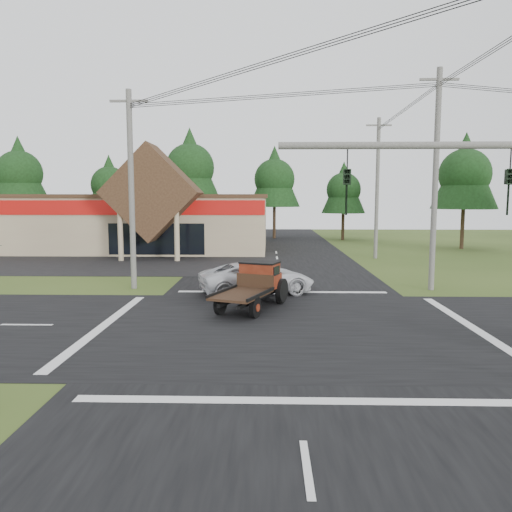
{
  "coord_description": "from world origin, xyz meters",
  "views": [
    {
      "loc": [
        -0.71,
        -18.52,
        4.87
      ],
      "look_at": [
        -1.28,
        4.45,
        2.2
      ],
      "focal_mm": 35.0,
      "sensor_mm": 36.0,
      "label": 1
    }
  ],
  "objects": [
    {
      "name": "ground",
      "position": [
        0.0,
        0.0,
        0.0
      ],
      "size": [
        120.0,
        120.0,
        0.0
      ],
      "primitive_type": "plane",
      "color": "#354819",
      "rests_on": "ground"
    },
    {
      "name": "road_ns",
      "position": [
        0.0,
        0.0,
        0.01
      ],
      "size": [
        12.0,
        120.0,
        0.02
      ],
      "primitive_type": "cube",
      "color": "black",
      "rests_on": "ground"
    },
    {
      "name": "road_ew",
      "position": [
        0.0,
        0.0,
        0.01
      ],
      "size": [
        120.0,
        12.0,
        0.02
      ],
      "primitive_type": "cube",
      "color": "black",
      "rests_on": "ground"
    },
    {
      "name": "parking_apron",
      "position": [
        -14.0,
        19.0,
        0.01
      ],
      "size": [
        28.0,
        14.0,
        0.02
      ],
      "primitive_type": "cube",
      "color": "black",
      "rests_on": "ground"
    },
    {
      "name": "cvs_building",
      "position": [
        -15.7,
        29.57,
        2.78
      ],
      "size": [
        30.4,
        18.2,
        9.19
      ],
      "color": "tan",
      "rests_on": "ground"
    },
    {
      "name": "utility_pole_nw",
      "position": [
        -8.0,
        8.0,
        5.39
      ],
      "size": [
        2.0,
        0.3,
        10.5
      ],
      "color": "#595651",
      "rests_on": "ground"
    },
    {
      "name": "utility_pole_ne",
      "position": [
        8.0,
        8.0,
        5.89
      ],
      "size": [
        2.0,
        0.3,
        11.5
      ],
      "color": "#595651",
      "rests_on": "ground"
    },
    {
      "name": "utility_pole_n",
      "position": [
        8.0,
        22.0,
        5.74
      ],
      "size": [
        2.0,
        0.3,
        11.2
      ],
      "color": "#595651",
      "rests_on": "ground"
    },
    {
      "name": "tree_row_a",
      "position": [
        -30.0,
        40.0,
        8.05
      ],
      "size": [
        6.72,
        6.72,
        12.12
      ],
      "color": "#332316",
      "rests_on": "ground"
    },
    {
      "name": "tree_row_b",
      "position": [
        -20.0,
        42.0,
        6.7
      ],
      "size": [
        5.6,
        5.6,
        10.1
      ],
      "color": "#332316",
      "rests_on": "ground"
    },
    {
      "name": "tree_row_c",
      "position": [
        -10.0,
        41.0,
        8.72
      ],
      "size": [
        7.28,
        7.28,
        13.13
      ],
      "color": "#332316",
      "rests_on": "ground"
    },
    {
      "name": "tree_row_d",
      "position": [
        0.0,
        42.0,
        7.38
      ],
      "size": [
        6.16,
        6.16,
        11.11
      ],
      "color": "#332316",
      "rests_on": "ground"
    },
    {
      "name": "tree_row_e",
      "position": [
        8.0,
        40.0,
        6.03
      ],
      "size": [
        5.04,
        5.04,
        9.09
      ],
      "color": "#332316",
      "rests_on": "ground"
    },
    {
      "name": "tree_side_ne",
      "position": [
        18.0,
        30.0,
        7.38
      ],
      "size": [
        6.16,
        6.16,
        11.11
      ],
      "color": "#332316",
      "rests_on": "ground"
    },
    {
      "name": "antique_flatbed_truck",
      "position": [
        -1.46,
        2.99,
        1.02
      ],
      "size": [
        3.52,
        5.23,
        2.04
      ],
      "primitive_type": null,
      "rotation": [
        0.0,
        0.0,
        -0.37
      ],
      "color": "#4F170B",
      "rests_on": "ground"
    },
    {
      "name": "white_pickup",
      "position": [
        -1.28,
        6.6,
        0.81
      ],
      "size": [
        6.41,
        4.47,
        1.63
      ],
      "primitive_type": "imported",
      "rotation": [
        0.0,
        0.0,
        1.91
      ],
      "color": "silver",
      "rests_on": "ground"
    }
  ]
}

